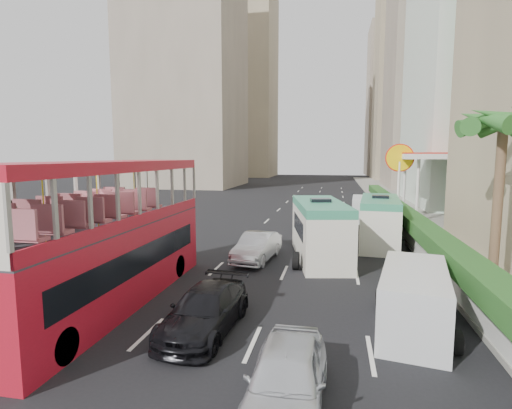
% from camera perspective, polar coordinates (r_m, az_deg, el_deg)
% --- Properties ---
extents(ground_plane, '(200.00, 200.00, 0.00)m').
position_cam_1_polar(ground_plane, '(13.59, 3.03, -15.73)').
color(ground_plane, black).
rests_on(ground_plane, ground).
extents(double_decker_bus, '(2.50, 11.00, 5.06)m').
position_cam_1_polar(double_decker_bus, '(14.90, -20.46, -3.98)').
color(double_decker_bus, red).
rests_on(double_decker_bus, ground).
extents(car_silver_lane_a, '(1.99, 4.37, 1.39)m').
position_cam_1_polar(car_silver_lane_a, '(20.31, 0.15, -8.00)').
color(car_silver_lane_a, silver).
rests_on(car_silver_lane_a, ground).
extents(car_silver_lane_b, '(1.63, 4.02, 1.37)m').
position_cam_1_polar(car_silver_lane_b, '(9.37, 4.35, -27.07)').
color(car_silver_lane_b, silver).
rests_on(car_silver_lane_b, ground).
extents(car_black, '(2.06, 4.55, 1.29)m').
position_cam_1_polar(car_black, '(12.71, -7.24, -17.46)').
color(car_black, black).
rests_on(car_black, ground).
extents(van_asset, '(3.09, 5.24, 1.37)m').
position_cam_1_polar(van_asset, '(30.59, 9.52, -3.01)').
color(van_asset, silver).
rests_on(van_asset, ground).
extents(minibus_near, '(3.43, 6.94, 2.94)m').
position_cam_1_polar(minibus_near, '(20.61, 9.12, -3.68)').
color(minibus_near, silver).
rests_on(minibus_near, ground).
extents(minibus_far, '(2.66, 6.47, 2.79)m').
position_cam_1_polar(minibus_far, '(24.64, 17.23, -2.34)').
color(minibus_far, silver).
rests_on(minibus_far, ground).
extents(panel_van_near, '(2.64, 4.85, 1.84)m').
position_cam_1_polar(panel_van_near, '(13.31, 21.62, -12.50)').
color(panel_van_near, silver).
rests_on(panel_van_near, ground).
extents(panel_van_far, '(2.23, 5.01, 1.96)m').
position_cam_1_polar(panel_van_far, '(32.90, 15.31, -0.74)').
color(panel_van_far, silver).
rests_on(panel_van_far, ground).
extents(sidewalk, '(6.00, 120.00, 0.18)m').
position_cam_1_polar(sidewalk, '(38.46, 21.98, -1.26)').
color(sidewalk, '#99968C').
rests_on(sidewalk, ground).
extents(kerb_wall, '(0.30, 44.00, 1.00)m').
position_cam_1_polar(kerb_wall, '(27.17, 20.50, -3.16)').
color(kerb_wall, silver).
rests_on(kerb_wall, sidewalk).
extents(hedge, '(1.10, 44.00, 0.70)m').
position_cam_1_polar(hedge, '(27.05, 20.57, -1.38)').
color(hedge, '#2D6626').
rests_on(hedge, kerb_wall).
extents(palm_tree, '(0.36, 0.36, 6.40)m').
position_cam_1_polar(palm_tree, '(17.59, 31.23, -0.13)').
color(palm_tree, brown).
rests_on(palm_tree, sidewalk).
extents(shell_station, '(6.50, 8.00, 5.50)m').
position_cam_1_polar(shell_station, '(36.45, 24.29, 2.41)').
color(shell_station, silver).
rests_on(shell_station, ground).
extents(tower_mid, '(16.00, 16.00, 50.00)m').
position_cam_1_polar(tower_mid, '(74.92, 25.20, 21.60)').
color(tower_mid, tan).
rests_on(tower_mid, ground).
extents(tower_far_a, '(14.00, 14.00, 44.00)m').
position_cam_1_polar(tower_far_a, '(97.10, 20.98, 16.44)').
color(tower_far_a, tan).
rests_on(tower_far_a, ground).
extents(tower_far_b, '(14.00, 14.00, 40.00)m').
position_cam_1_polar(tower_far_b, '(118.34, 19.11, 13.74)').
color(tower_far_b, tan).
rests_on(tower_far_b, ground).
extents(tower_left_a, '(18.00, 18.00, 52.00)m').
position_cam_1_polar(tower_left_a, '(75.10, -10.09, 22.89)').
color(tower_left_a, tan).
rests_on(tower_left_a, ground).
extents(tower_left_b, '(16.00, 16.00, 46.00)m').
position_cam_1_polar(tower_left_b, '(106.63, -1.87, 16.53)').
color(tower_left_b, tan).
rests_on(tower_left_b, ground).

